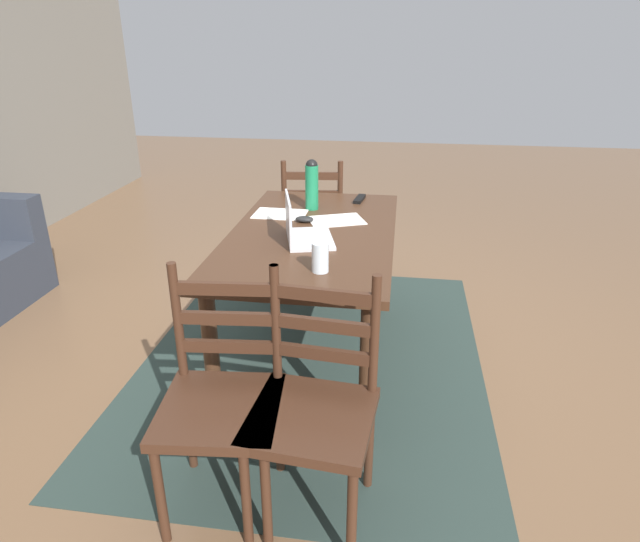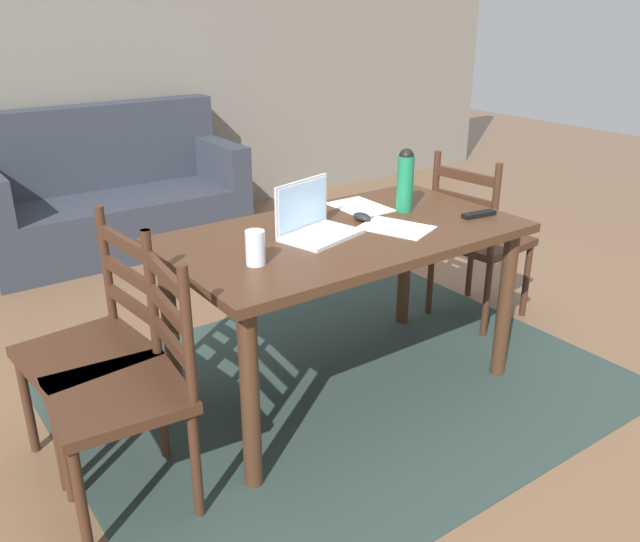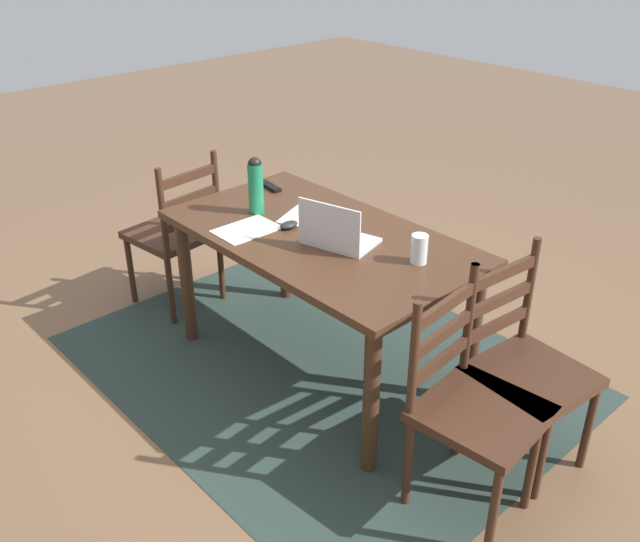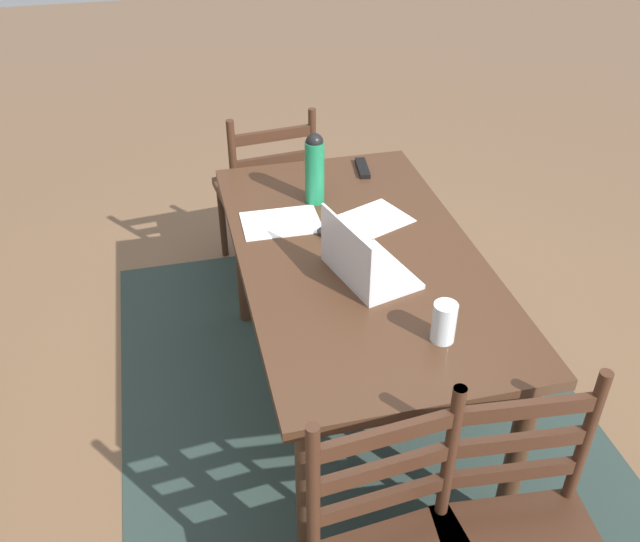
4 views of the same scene
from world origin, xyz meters
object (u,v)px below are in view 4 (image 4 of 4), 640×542
Objects in this scene: tv_remote at (362,168)px; chair_right_far at (266,195)px; drinking_glass at (444,322)px; computer_mouse at (330,230)px; dining_table at (358,276)px; water_bottle at (315,167)px; laptop at (361,263)px.

chair_right_far is at bearing -42.52° from tv_remote.
drinking_glass reaches higher than computer_mouse.
water_bottle is (0.40, 0.07, 0.26)m from dining_table.
chair_right_far is 2.59× the size of laptop.
laptop is 3.66× the size of computer_mouse.
chair_right_far is at bearing 5.60° from computer_mouse.
chair_right_far is 7.21× the size of drinking_glass.
dining_table is 0.66m from tv_remote.
water_bottle is 0.29m from computer_mouse.
laptop is at bearing -174.10° from computer_mouse.
water_bottle is at bearing -0.66° from computer_mouse.
computer_mouse is at bearing 24.80° from dining_table.
laptop is 2.78× the size of drinking_glass.
drinking_glass is 0.68m from computer_mouse.
laptop reaches higher than chair_right_far.
chair_right_far is (1.05, 0.17, -0.21)m from dining_table.
water_bottle reaches higher than computer_mouse.
dining_table is 1.61× the size of chair_right_far.
water_bottle is at bearing -171.50° from chair_right_far.
computer_mouse is (0.29, 0.03, -0.04)m from laptop.
dining_table is 0.22m from laptop.
water_bottle is (-0.66, -0.10, 0.46)m from chair_right_far.
dining_table is at bearing -13.77° from laptop.
laptop is at bearing -176.60° from water_bottle.
drinking_glass is 1.32× the size of computer_mouse.
water_bottle is 0.37m from tv_remote.
drinking_glass is at bearing -157.45° from laptop.
tv_remote is at bearing -29.80° from computer_mouse.
computer_mouse is at bearing -173.87° from chair_right_far.
dining_table is 15.31× the size of computer_mouse.
computer_mouse is (0.66, 0.18, -0.05)m from drinking_glass.
tv_remote reaches higher than dining_table.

